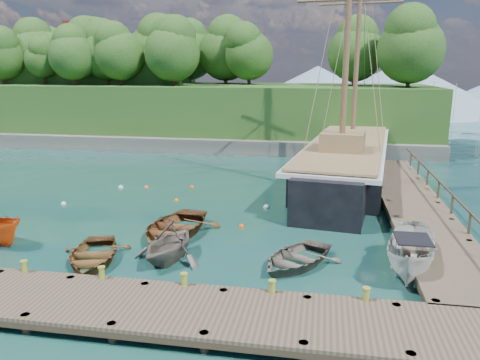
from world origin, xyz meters
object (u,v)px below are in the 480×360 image
at_px(rowboat_3, 295,264).
at_px(rowboat_1, 169,260).
at_px(cabin_boat_white, 410,273).
at_px(schooner, 346,164).
at_px(rowboat_0, 93,262).
at_px(rowboat_2, 174,235).

bearing_deg(rowboat_3, rowboat_1, -145.70).
height_order(cabin_boat_white, schooner, schooner).
bearing_deg(schooner, rowboat_1, -108.50).
relative_size(rowboat_0, rowboat_3, 1.01).
distance_m(rowboat_1, cabin_boat_white, 9.66).
xyz_separation_m(rowboat_0, rowboat_3, (8.26, 1.20, 0.00)).
relative_size(rowboat_1, cabin_boat_white, 0.75).
bearing_deg(cabin_boat_white, rowboat_0, -162.03).
relative_size(rowboat_1, rowboat_2, 0.69).
distance_m(cabin_boat_white, schooner, 15.51).
bearing_deg(cabin_boat_white, rowboat_3, -167.79).
bearing_deg(rowboat_2, rowboat_1, -67.47).
xyz_separation_m(rowboat_1, schooner, (7.79, 15.78, 1.17)).
bearing_deg(schooner, cabin_boat_white, -75.31).
bearing_deg(rowboat_3, rowboat_0, -142.68).
height_order(rowboat_0, rowboat_2, rowboat_2).
relative_size(rowboat_3, schooner, 0.14).
distance_m(rowboat_0, cabin_boat_white, 12.77).
bearing_deg(rowboat_0, rowboat_2, 40.94).
xyz_separation_m(rowboat_0, schooner, (10.85, 16.51, 1.17)).
relative_size(cabin_boat_white, schooner, 0.16).
distance_m(rowboat_1, rowboat_2, 2.99).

